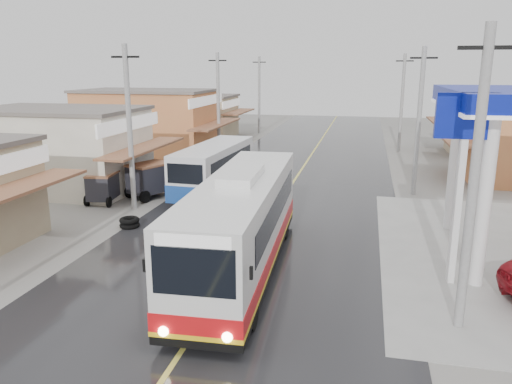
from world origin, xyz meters
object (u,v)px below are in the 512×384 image
Objects in this scene: cyclist at (222,188)px; tricycle_far at (103,186)px; tyre_stack at (129,223)px; coach_bus at (242,223)px; tricycle_near at (150,178)px; second_bus at (214,167)px.

tricycle_far is (-5.82, -2.06, 0.30)m from cyclist.
tricycle_far is at bearing 132.13° from tyre_stack.
coach_bus reaches higher than cyclist.
cyclist is 0.64× the size of tricycle_near.
tricycle_far is at bearing -142.90° from second_bus.
second_bus is 1.74m from cyclist.
tricycle_far is (-9.25, 7.06, -0.80)m from coach_bus.
tricycle_far is at bearing 140.18° from coach_bus.
second_bus is 3.60m from tricycle_near.
coach_bus is at bearing -64.62° from second_bus.
cyclist is 6.19m from tyre_stack.
second_bus is (-4.22, 10.43, -0.26)m from coach_bus.
tricycle_near is at bearing 32.46° from tricycle_far.
cyclist is 6.18m from tricycle_far.
cyclist is at bearing -55.45° from second_bus.
cyclist is (0.79, -1.30, -0.84)m from second_bus.
second_bus is at bearing 25.71° from tricycle_far.
cyclist is (-3.43, 9.13, -1.10)m from coach_bus.
coach_bus reaches higher than tricycle_far.
tyre_stack is (-1.84, -6.89, -1.23)m from second_bus.
coach_bus is at bearing -25.04° from tricycle_near.
tyre_stack is (-2.63, -5.59, -0.38)m from cyclist.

